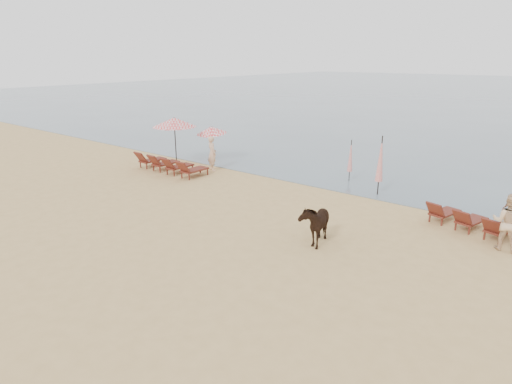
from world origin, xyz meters
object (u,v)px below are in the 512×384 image
at_px(umbrella_open_left_a, 174,122).
at_px(cow, 315,222).
at_px(lounger_cluster_right, 469,219).
at_px(umbrella_open_left_b, 211,130).
at_px(beachgoer_left, 212,153).
at_px(lounger_cluster_left, 169,164).
at_px(umbrella_closed_left, 351,156).
at_px(umbrella_closed_right, 381,159).
at_px(beachgoer_right_a, 508,222).

height_order(umbrella_open_left_a, cow, umbrella_open_left_a).
bearing_deg(lounger_cluster_right, umbrella_open_left_b, -172.19).
bearing_deg(lounger_cluster_right, beachgoer_left, -166.91).
xyz_separation_m(lounger_cluster_left, umbrella_closed_left, (8.23, 4.27, 0.81)).
distance_m(lounger_cluster_right, cow, 5.61).
bearing_deg(umbrella_closed_right, umbrella_open_left_b, 179.93).
distance_m(umbrella_closed_left, umbrella_closed_right, 2.38).
xyz_separation_m(lounger_cluster_left, umbrella_closed_right, (10.22, 3.02, 1.18)).
xyz_separation_m(lounger_cluster_right, umbrella_closed_left, (-6.08, 3.08, 0.86)).
height_order(lounger_cluster_right, umbrella_closed_left, umbrella_closed_left).
bearing_deg(umbrella_closed_right, beachgoer_right_a, -27.76).
bearing_deg(umbrella_open_left_b, umbrella_open_left_a, -129.10).
relative_size(umbrella_open_left_a, umbrella_open_left_b, 1.25).
xyz_separation_m(lounger_cluster_left, beachgoer_right_a, (15.58, 0.20, 0.48)).
distance_m(umbrella_open_left_a, cow, 12.31).
height_order(lounger_cluster_left, beachgoer_left, beachgoer_left).
xyz_separation_m(umbrella_closed_right, beachgoer_right_a, (5.36, -2.82, -0.70)).
height_order(umbrella_open_left_a, beachgoer_left, umbrella_open_left_a).
relative_size(lounger_cluster_left, cow, 2.47).
bearing_deg(umbrella_open_left_a, umbrella_closed_left, 32.01).
bearing_deg(umbrella_open_left_b, lounger_cluster_right, -16.07).
bearing_deg(lounger_cluster_right, umbrella_closed_right, 171.16).
xyz_separation_m(lounger_cluster_left, umbrella_open_left_a, (-0.84, 1.24, 1.96)).
bearing_deg(beachgoer_left, lounger_cluster_left, 72.56).
bearing_deg(beachgoer_right_a, lounger_cluster_left, 1.71).
distance_m(umbrella_open_left_b, cow, 12.06).
bearing_deg(umbrella_open_left_a, lounger_cluster_left, -42.46).
bearing_deg(beachgoer_left, umbrella_closed_right, -146.24).
bearing_deg(umbrella_open_left_b, umbrella_closed_right, -8.70).
distance_m(lounger_cluster_left, cow, 11.01).
height_order(lounger_cluster_left, beachgoer_right_a, beachgoer_right_a).
height_order(lounger_cluster_right, beachgoer_right_a, beachgoer_right_a).
relative_size(umbrella_closed_right, beachgoer_left, 1.42).
bearing_deg(lounger_cluster_left, lounger_cluster_right, 5.95).
height_order(umbrella_closed_left, cow, umbrella_closed_left).
bearing_deg(beachgoer_right_a, cow, 33.72).
xyz_separation_m(lounger_cluster_right, beachgoer_left, (-12.78, 0.48, 0.53)).
xyz_separation_m(lounger_cluster_right, beachgoer_right_a, (1.27, -0.99, 0.52)).
bearing_deg(cow, lounger_cluster_left, 147.17).
relative_size(lounger_cluster_left, beachgoer_left, 2.20).
distance_m(lounger_cluster_right, umbrella_closed_right, 4.64).
height_order(lounger_cluster_left, cow, cow).
relative_size(beachgoer_left, beachgoer_right_a, 1.01).
distance_m(lounger_cluster_right, umbrella_closed_left, 6.86).
height_order(lounger_cluster_left, umbrella_closed_right, umbrella_closed_right).
distance_m(umbrella_closed_left, beachgoer_left, 7.19).
bearing_deg(beachgoer_right_a, umbrella_open_left_b, -9.46).
bearing_deg(umbrella_closed_left, umbrella_open_left_a, -161.54).
distance_m(umbrella_open_left_b, beachgoer_right_a, 15.65).
relative_size(umbrella_open_left_a, beachgoer_right_a, 1.46).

